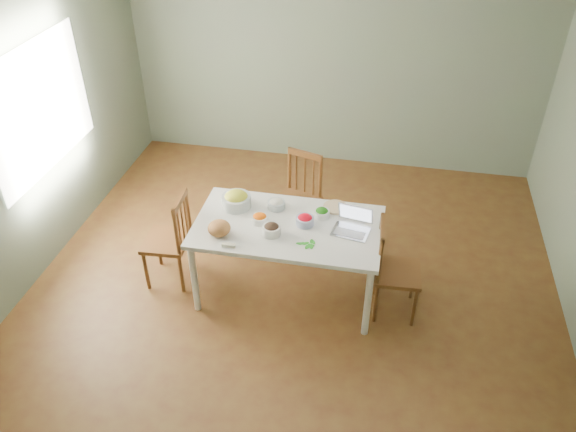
% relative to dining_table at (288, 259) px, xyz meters
% --- Properties ---
extents(floor, '(5.00, 5.00, 0.00)m').
position_rel_dining_table_xyz_m(floor, '(0.05, 0.09, -0.39)').
color(floor, '#4F2816').
rests_on(floor, ground).
extents(wall_back, '(5.00, 0.00, 2.70)m').
position_rel_dining_table_xyz_m(wall_back, '(0.05, 2.59, 0.96)').
color(wall_back, slate).
rests_on(wall_back, ground).
extents(wall_front, '(5.00, 0.00, 2.70)m').
position_rel_dining_table_xyz_m(wall_front, '(0.05, -2.41, 0.96)').
color(wall_front, slate).
rests_on(wall_front, ground).
extents(wall_left, '(0.00, 5.00, 2.70)m').
position_rel_dining_table_xyz_m(wall_left, '(-2.45, 0.09, 0.96)').
color(wall_left, slate).
rests_on(wall_left, ground).
extents(window_left, '(0.04, 1.60, 1.20)m').
position_rel_dining_table_xyz_m(window_left, '(-2.43, 0.39, 1.11)').
color(window_left, white).
rests_on(window_left, ground).
extents(dining_table, '(1.66, 0.93, 0.78)m').
position_rel_dining_table_xyz_m(dining_table, '(0.00, 0.00, 0.00)').
color(dining_table, white).
rests_on(dining_table, floor).
extents(chair_far, '(0.52, 0.51, 0.95)m').
position_rel_dining_table_xyz_m(chair_far, '(-0.08, 0.85, 0.09)').
color(chair_far, '#602D16').
rests_on(chair_far, floor).
extents(chair_left, '(0.43, 0.45, 0.96)m').
position_rel_dining_table_xyz_m(chair_left, '(-1.16, -0.04, 0.09)').
color(chair_left, '#602D16').
rests_on(chair_left, floor).
extents(chair_right, '(0.42, 0.43, 0.94)m').
position_rel_dining_table_xyz_m(chair_right, '(1.00, -0.06, 0.08)').
color(chair_right, '#602D16').
rests_on(chair_right, floor).
extents(bread_boule, '(0.26, 0.26, 0.13)m').
position_rel_dining_table_xyz_m(bread_boule, '(-0.55, -0.24, 0.45)').
color(bread_boule, '#AB7344').
rests_on(bread_boule, dining_table).
extents(butter_stick, '(0.12, 0.04, 0.03)m').
position_rel_dining_table_xyz_m(butter_stick, '(-0.43, -0.39, 0.40)').
color(butter_stick, '#EEE5C7').
rests_on(butter_stick, dining_table).
extents(bowl_squash, '(0.36, 0.36, 0.16)m').
position_rel_dining_table_xyz_m(bowl_squash, '(-0.52, 0.19, 0.47)').
color(bowl_squash, gold).
rests_on(bowl_squash, dining_table).
extents(bowl_carrot, '(0.16, 0.16, 0.08)m').
position_rel_dining_table_xyz_m(bowl_carrot, '(-0.25, -0.01, 0.43)').
color(bowl_carrot, '#DA4501').
rests_on(bowl_carrot, dining_table).
extents(bowl_onion, '(0.19, 0.19, 0.09)m').
position_rel_dining_table_xyz_m(bowl_onion, '(-0.16, 0.24, 0.43)').
color(bowl_onion, white).
rests_on(bowl_onion, dining_table).
extents(bowl_mushroom, '(0.20, 0.20, 0.11)m').
position_rel_dining_table_xyz_m(bowl_mushroom, '(-0.11, -0.16, 0.44)').
color(bowl_mushroom, black).
rests_on(bowl_mushroom, dining_table).
extents(bowl_redpep, '(0.17, 0.17, 0.10)m').
position_rel_dining_table_xyz_m(bowl_redpep, '(0.14, 0.04, 0.44)').
color(bowl_redpep, red).
rests_on(bowl_redpep, dining_table).
extents(bowl_broccoli, '(0.19, 0.19, 0.09)m').
position_rel_dining_table_xyz_m(bowl_broccoli, '(0.27, 0.19, 0.43)').
color(bowl_broccoli, '#0B490B').
rests_on(bowl_broccoli, dining_table).
extents(flatbread, '(0.27, 0.27, 0.02)m').
position_rel_dining_table_xyz_m(flatbread, '(0.38, 0.34, 0.40)').
color(flatbread, '#C8B28D').
rests_on(flatbread, dining_table).
extents(basil_bunch, '(0.18, 0.18, 0.02)m').
position_rel_dining_table_xyz_m(basil_bunch, '(0.20, -0.24, 0.40)').
color(basil_bunch, '#227E1D').
rests_on(basil_bunch, dining_table).
extents(laptop, '(0.35, 0.33, 0.21)m').
position_rel_dining_table_xyz_m(laptop, '(0.55, 0.00, 0.49)').
color(laptop, silver).
rests_on(laptop, dining_table).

